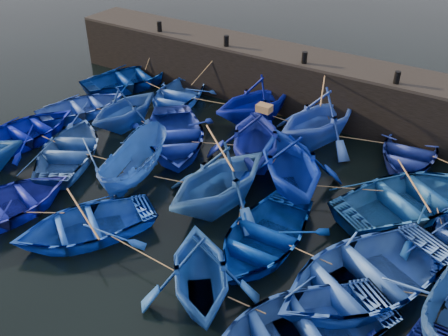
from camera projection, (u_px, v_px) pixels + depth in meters
The scene contains 31 objects.
ground at pixel (171, 231), 16.28m from camera, with size 120.00×120.00×0.00m, color black.
quay_wall at pixel (310, 85), 22.98m from camera, with size 26.00×2.50×2.50m, color black.
quay_top at pixel (312, 58), 22.26m from camera, with size 26.00×2.50×0.12m, color black.
bollard_0 at pixel (159, 26), 25.09m from camera, with size 0.24×0.24×0.50m, color black.
bollard_1 at pixel (226, 41), 23.27m from camera, with size 0.24×0.24×0.50m, color black.
bollard_2 at pixel (304, 58), 21.46m from camera, with size 0.24×0.24×0.50m, color black.
bollard_3 at pixel (397, 77), 19.65m from camera, with size 0.24×0.24×0.50m, color black.
boat_0 at pixel (130, 78), 25.58m from camera, with size 3.52×4.92×1.02m, color navy.
boat_1 at pixel (177, 95), 23.92m from camera, with size 3.23×4.51×0.94m, color blue.
boat_2 at pixel (255, 100), 22.03m from camera, with size 3.57×4.15×2.18m, color #030F8C.
boat_3 at pixel (320, 117), 20.48m from camera, with size 3.89×4.51×2.37m, color blue.
boat_4 at pixel (409, 152), 19.57m from camera, with size 3.20×4.48×0.93m, color navy.
boat_6 at pixel (83, 106), 23.00m from camera, with size 2.96×4.13×0.86m, color blue.
boat_7 at pixel (125, 107), 21.69m from camera, with size 3.22×3.74×1.97m, color #1F4792.
boat_8 at pixel (174, 136), 20.44m from camera, with size 3.71×5.19×1.08m, color navy.
boat_9 at pixel (256, 137), 19.06m from camera, with size 3.87×4.49×2.36m, color navy.
boat_10 at pixel (291, 162), 17.52m from camera, with size 4.03×4.68×2.46m, color #0928B2.
boat_11 at pixel (410, 199), 16.79m from camera, with size 3.96×5.54×1.15m, color #164E8D.
boat_13 at pixel (26, 131), 20.93m from camera, with size 3.25×4.54×0.94m, color #000A8F.
boat_14 at pixel (71, 149), 19.67m from camera, with size 3.34×4.67×0.97m, color #275094.
boat_15 at pixel (134, 164), 18.23m from camera, with size 1.53×4.07×1.58m, color #224C96.
boat_16 at pixel (219, 178), 16.73m from camera, with size 3.92×4.54×2.39m, color #255497.
boat_17 at pixel (263, 236), 15.33m from camera, with size 3.33×4.65×0.97m, color navy.
boat_18 at pixel (363, 276), 13.77m from camera, with size 4.16×5.81×1.21m, color blue.
boat_21 at pixel (5, 205), 16.67m from camera, with size 3.27×4.57×0.95m, color #111A96.
boat_22 at pixel (85, 225), 15.82m from camera, with size 3.20×4.48×0.93m, color blue.
boat_23 at pixel (200, 271), 13.35m from camera, with size 3.29×3.81×2.01m, color #154591.
boat_24 at pixel (298, 330), 12.32m from camera, with size 3.71×5.19×1.08m, color #244DA2.
wooden_crate at pixel (264, 108), 18.21m from camera, with size 0.55×0.38×0.27m, color olive.
mooring_ropes at pixel (253, 143), 19.33m from camera, with size 17.74×12.04×2.10m.
loose_oars at pixel (265, 154), 16.97m from camera, with size 10.58×11.69×1.52m.
Camera 1 is at (8.23, -9.56, 10.63)m, focal length 40.00 mm.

